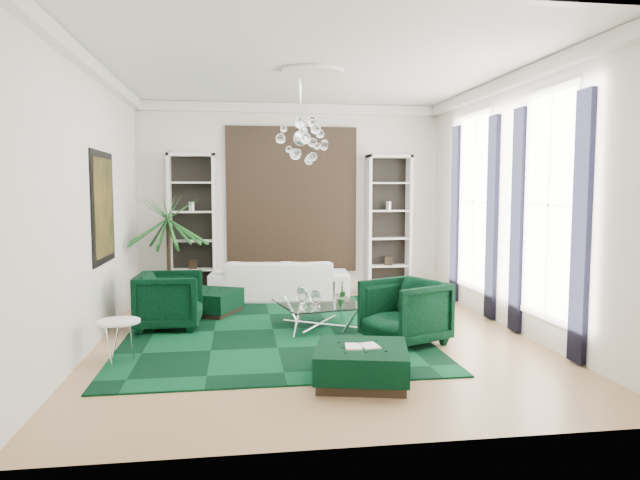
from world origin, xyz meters
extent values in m
cube|color=tan|center=(0.00, 0.00, -0.01)|extent=(6.00, 7.00, 0.02)
cube|color=white|center=(0.00, 0.00, 3.81)|extent=(6.00, 7.00, 0.02)
cube|color=silver|center=(0.00, 3.51, 1.90)|extent=(6.00, 0.02, 3.80)
cube|color=silver|center=(0.00, -3.51, 1.90)|extent=(6.00, 0.02, 3.80)
cube|color=silver|center=(-3.01, 0.00, 1.90)|extent=(0.02, 7.00, 3.80)
cube|color=silver|center=(3.01, 0.00, 1.90)|extent=(0.02, 7.00, 3.80)
cylinder|color=white|center=(0.00, 0.30, 3.77)|extent=(0.90, 0.90, 0.05)
cube|color=black|center=(0.00, 3.46, 1.90)|extent=(2.50, 0.06, 2.80)
cube|color=black|center=(-2.97, 0.60, 1.85)|extent=(0.04, 1.30, 1.60)
cube|color=white|center=(2.99, -0.90, 1.90)|extent=(0.03, 1.10, 2.90)
cube|color=black|center=(2.96, -1.68, 1.65)|extent=(0.07, 0.30, 3.25)
cube|color=black|center=(2.96, -0.12, 1.65)|extent=(0.07, 0.30, 3.25)
cube|color=white|center=(2.99, 1.50, 1.90)|extent=(0.03, 1.10, 2.90)
cube|color=black|center=(2.96, 0.72, 1.65)|extent=(0.07, 0.30, 3.25)
cube|color=black|center=(2.96, 2.28, 1.65)|extent=(0.07, 0.30, 3.25)
cube|color=black|center=(-0.58, 0.50, 0.01)|extent=(4.20, 5.00, 0.02)
imported|color=white|center=(-0.29, 2.94, 0.38)|extent=(2.71, 1.29, 0.76)
imported|color=black|center=(-2.11, 0.84, 0.43)|extent=(0.97, 0.95, 0.86)
imported|color=black|center=(1.17, -0.48, 0.44)|extent=(1.27, 1.26, 0.88)
cube|color=black|center=(-1.59, 1.77, 0.20)|extent=(1.21, 1.21, 0.41)
cube|color=black|center=(0.24, -1.96, 0.20)|extent=(1.18, 1.18, 0.39)
cube|color=white|center=(0.24, -1.96, 0.41)|extent=(0.37, 0.25, 0.03)
cylinder|color=white|center=(-2.53, -0.80, 0.25)|extent=(0.58, 0.58, 0.50)
imported|color=#19591E|center=(0.42, 0.25, 0.51)|extent=(0.15, 0.14, 0.22)
camera|label=1|loc=(-1.08, -7.90, 2.10)|focal=32.00mm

